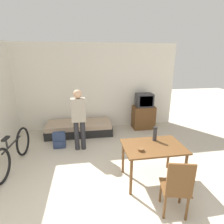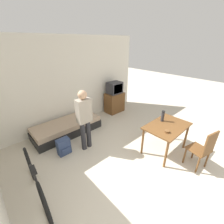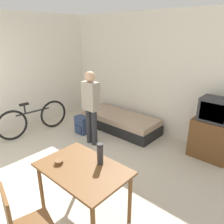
# 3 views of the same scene
# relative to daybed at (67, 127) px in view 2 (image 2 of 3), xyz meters

# --- Properties ---
(ground_plane) EXTENTS (20.00, 20.00, 0.00)m
(ground_plane) POSITION_rel_daybed_xyz_m (0.41, -3.17, -0.19)
(ground_plane) COLOR beige
(wall_back) EXTENTS (5.55, 0.06, 2.70)m
(wall_back) POSITION_rel_daybed_xyz_m (0.41, 0.51, 1.16)
(wall_back) COLOR silver
(wall_back) RESTS_ON ground_plane
(daybed) EXTENTS (1.97, 0.80, 0.38)m
(daybed) POSITION_rel_daybed_xyz_m (0.00, 0.00, 0.00)
(daybed) COLOR black
(daybed) RESTS_ON ground_plane
(tv) EXTENTS (0.69, 0.45, 1.17)m
(tv) POSITION_rel_daybed_xyz_m (2.09, 0.15, 0.35)
(tv) COLOR brown
(tv) RESTS_ON ground_plane
(dining_table) EXTENTS (1.10, 0.74, 0.74)m
(dining_table) POSITION_rel_daybed_xyz_m (1.40, -2.38, 0.45)
(dining_table) COLOR brown
(dining_table) RESTS_ON ground_plane
(wooden_chair) EXTENTS (0.48, 0.48, 0.96)m
(wooden_chair) POSITION_rel_daybed_xyz_m (1.44, -3.21, 0.34)
(wooden_chair) COLOR brown
(wooden_chair) RESTS_ON ground_plane
(bicycle) EXTENTS (0.19, 1.69, 0.77)m
(bicycle) POSITION_rel_daybed_xyz_m (-1.36, -1.50, 0.17)
(bicycle) COLOR black
(bicycle) RESTS_ON ground_plane
(person_standing) EXTENTS (0.34, 0.21, 1.55)m
(person_standing) POSITION_rel_daybed_xyz_m (0.04, -0.96, 0.71)
(person_standing) COLOR #28282D
(person_standing) RESTS_ON ground_plane
(thermos_flask) EXTENTS (0.08, 0.08, 0.28)m
(thermos_flask) POSITION_rel_daybed_xyz_m (1.50, -2.18, 0.70)
(thermos_flask) COLOR #2D2D33
(thermos_flask) RESTS_ON dining_table
(mate_bowl) EXTENTS (0.11, 0.11, 0.05)m
(mate_bowl) POSITION_rel_daybed_xyz_m (1.12, -2.52, 0.57)
(mate_bowl) COLOR brown
(mate_bowl) RESTS_ON dining_table
(backpack) EXTENTS (0.31, 0.21, 0.42)m
(backpack) POSITION_rel_daybed_xyz_m (-0.51, -0.79, 0.02)
(backpack) COLOR navy
(backpack) RESTS_ON ground_plane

